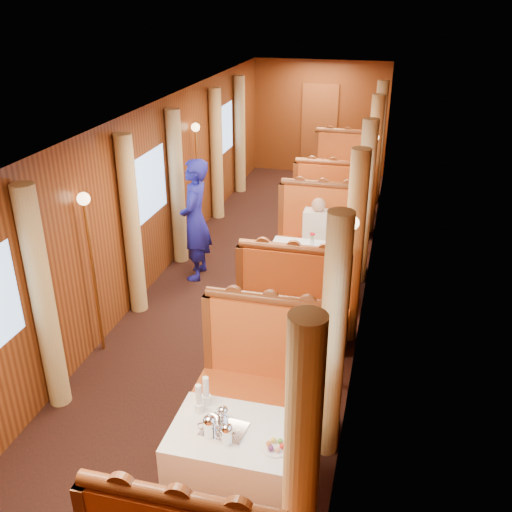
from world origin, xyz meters
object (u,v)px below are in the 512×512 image
(banquette_mid_aft, at_px, (319,242))
(passenger, at_px, (317,230))
(table_mid, at_px, (308,275))
(teapot_left, at_px, (210,428))
(teapot_back, at_px, (223,417))
(banquette_far_fwd, at_px, (331,209))
(banquette_mid_fwd, at_px, (294,309))
(fruit_plate, at_px, (275,447))
(table_far, at_px, (338,193))
(tea_tray, at_px, (224,429))
(banquette_near_aft, at_px, (266,385))
(teapot_right, at_px, (227,436))
(steward, at_px, (195,220))
(table_near, at_px, (237,467))
(rose_vase_mid, at_px, (312,238))
(banquette_far_aft, at_px, (344,175))
(rose_vase_far, at_px, (341,165))

(banquette_mid_aft, distance_m, passenger, 0.43)
(table_mid, bearing_deg, teapot_left, -92.94)
(teapot_back, bearing_deg, banquette_far_fwd, 109.11)
(banquette_mid_fwd, xyz_separation_m, teapot_back, (-0.13, -2.42, 0.39))
(passenger, bearing_deg, fruit_plate, -85.59)
(table_far, xyz_separation_m, tea_tray, (-0.10, -7.02, 0.38))
(banquette_mid_aft, xyz_separation_m, teapot_left, (-0.18, -4.61, 0.40))
(banquette_near_aft, relative_size, teapot_left, 7.50)
(tea_tray, distance_m, teapot_back, 0.10)
(table_mid, relative_size, teapot_right, 6.45)
(teapot_back, bearing_deg, passenger, 108.58)
(banquette_mid_fwd, bearing_deg, banquette_far_fwd, 90.00)
(teapot_left, height_order, steward, steward)
(table_near, distance_m, banquette_mid_aft, 4.51)
(teapot_left, bearing_deg, teapot_right, -25.56)
(table_far, bearing_deg, banquette_mid_aft, -90.00)
(teapot_back, height_order, rose_vase_mid, rose_vase_mid)
(table_mid, bearing_deg, banquette_near_aft, -90.00)
(banquette_near_aft, xyz_separation_m, banquette_far_aft, (0.00, 7.00, 0.00))
(banquette_mid_aft, bearing_deg, table_near, -90.00)
(table_near, xyz_separation_m, steward, (-1.69, 3.82, 0.52))
(banquette_mid_fwd, xyz_separation_m, fruit_plate, (0.33, -2.60, 0.35))
(table_far, bearing_deg, steward, -118.04)
(banquette_near_aft, distance_m, teapot_back, 1.03)
(table_mid, height_order, teapot_back, teapot_back)
(banquette_far_aft, relative_size, rose_vase_far, 3.72)
(banquette_mid_fwd, bearing_deg, teapot_right, -90.83)
(banquette_mid_fwd, xyz_separation_m, teapot_right, (-0.04, -2.62, 0.39))
(banquette_mid_fwd, bearing_deg, table_far, 90.00)
(banquette_far_aft, bearing_deg, teapot_left, -91.30)
(banquette_mid_aft, bearing_deg, passenger, -90.00)
(banquette_near_aft, relative_size, banquette_mid_aft, 1.00)
(banquette_near_aft, bearing_deg, table_mid, 90.00)
(teapot_left, relative_size, teapot_right, 1.10)
(tea_tray, bearing_deg, table_mid, 88.40)
(fruit_plate, bearing_deg, rose_vase_mid, 94.72)
(table_near, distance_m, fruit_plate, 0.53)
(banquette_mid_fwd, height_order, rose_vase_mid, banquette_mid_fwd)
(fruit_plate, distance_m, passenger, 4.35)
(banquette_near_aft, xyz_separation_m, tea_tray, (-0.10, -1.03, 0.33))
(table_far, distance_m, teapot_back, 6.95)
(table_near, xyz_separation_m, banquette_far_aft, (0.00, 8.01, 0.05))
(fruit_plate, bearing_deg, banquette_mid_fwd, 97.35)
(banquette_mid_fwd, relative_size, rose_vase_far, 3.72)
(table_near, relative_size, table_far, 1.00)
(banquette_far_fwd, distance_m, rose_vase_mid, 2.53)
(table_mid, bearing_deg, table_near, -90.00)
(banquette_near_aft, relative_size, rose_vase_far, 3.72)
(teapot_back, relative_size, rose_vase_far, 0.41)
(banquette_mid_fwd, bearing_deg, table_mid, 90.00)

